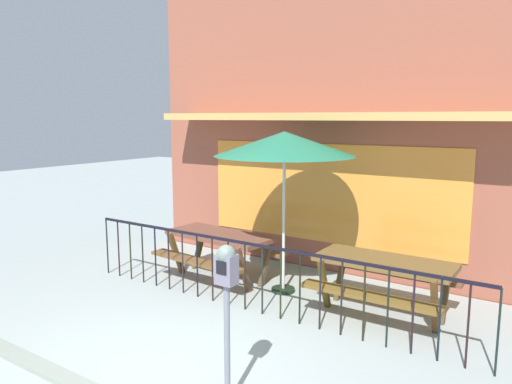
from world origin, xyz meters
TOP-DOWN VIEW (x-y plane):
  - ground at (0.00, 0.00)m, footprint 40.00×40.00m
  - pub_storefront at (0.00, 4.23)m, footprint 7.16×1.27m
  - patio_fence_front at (-0.00, 1.77)m, footprint 6.04×0.04m
  - picnic_table_left at (-1.21, 2.58)m, footprint 1.90×1.50m
  - picnic_table_right at (1.51, 2.66)m, footprint 1.81×1.37m
  - patio_umbrella at (-0.06, 2.68)m, footprint 2.09×2.09m
  - parking_meter_near at (1.02, -0.16)m, footprint 0.18×0.17m

SIDE VIEW (x-z plane):
  - ground at x=0.00m, z-range 0.00..0.00m
  - picnic_table_left at x=-1.21m, z-range 0.21..1.01m
  - picnic_table_right at x=1.51m, z-range 0.21..1.01m
  - patio_fence_front at x=0.00m, z-range 0.18..1.15m
  - parking_meter_near at x=1.02m, z-range 0.42..1.95m
  - patio_umbrella at x=-0.06m, z-range 1.03..3.47m
  - pub_storefront at x=0.00m, z-range -0.01..5.06m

